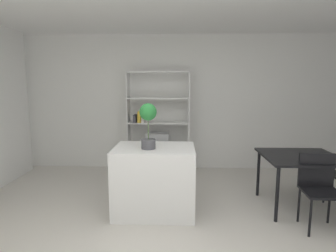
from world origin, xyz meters
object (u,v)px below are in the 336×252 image
dining_table (301,161)px  open_bookshelf (156,130)px  potted_plant_on_island (148,121)px  dining_chair_near (319,184)px  kitchen_island (155,180)px

dining_table → open_bookshelf: bearing=143.6°
open_bookshelf → potted_plant_on_island: bearing=-88.2°
dining_chair_near → dining_table: bearing=94.1°
open_bookshelf → dining_chair_near: open_bookshelf is taller
dining_chair_near → potted_plant_on_island: bearing=177.2°
potted_plant_on_island → dining_table: potted_plant_on_island is taller
dining_table → potted_plant_on_island: bearing=-172.2°
open_bookshelf → dining_chair_near: size_ratio=2.20×
dining_chair_near → kitchen_island: bearing=174.5°
dining_table → kitchen_island: bearing=-174.5°
potted_plant_on_island → dining_chair_near: 2.20m
potted_plant_on_island → open_bookshelf: bearing=91.8°
dining_table → dining_chair_near: (0.01, -0.51, -0.14)m
dining_chair_near → open_bookshelf: bearing=139.2°
open_bookshelf → dining_table: size_ratio=1.92×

